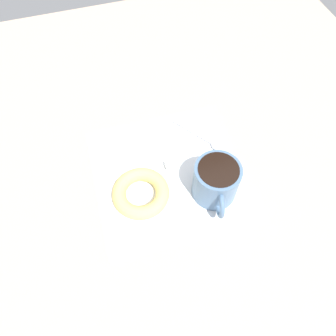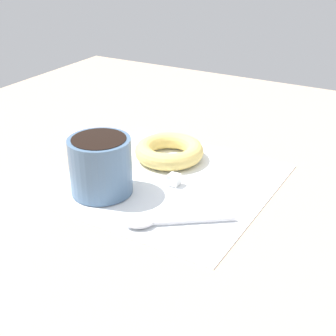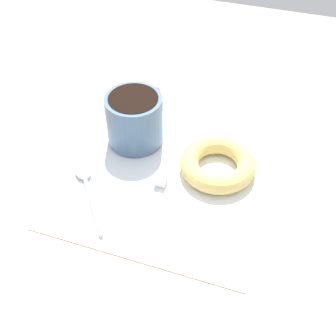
# 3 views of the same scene
# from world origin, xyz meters

# --- Properties ---
(ground_plane) EXTENTS (1.20, 1.20, 0.02)m
(ground_plane) POSITION_xyz_m (0.00, 0.00, -0.01)
(ground_plane) COLOR tan
(napkin) EXTENTS (0.30, 0.30, 0.00)m
(napkin) POSITION_xyz_m (-0.03, 0.02, 0.00)
(napkin) COLOR white
(napkin) RESTS_ON ground_plane
(coffee_cup) EXTENTS (0.12, 0.09, 0.08)m
(coffee_cup) POSITION_xyz_m (-0.10, -0.05, 0.04)
(coffee_cup) COLOR slate
(coffee_cup) RESTS_ON napkin
(donut) EXTENTS (0.11, 0.11, 0.03)m
(donut) POSITION_xyz_m (-0.06, 0.09, 0.02)
(donut) COLOR #E5C66B
(donut) RESTS_ON napkin
(spoon) EXTENTS (0.12, 0.09, 0.01)m
(spoon) POSITION_xyz_m (0.02, -0.09, 0.01)
(spoon) COLOR silver
(spoon) RESTS_ON napkin
(sugar_cube) EXTENTS (0.02, 0.02, 0.02)m
(sugar_cube) POSITION_xyz_m (-0.01, 0.02, 0.01)
(sugar_cube) COLOR white
(sugar_cube) RESTS_ON napkin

